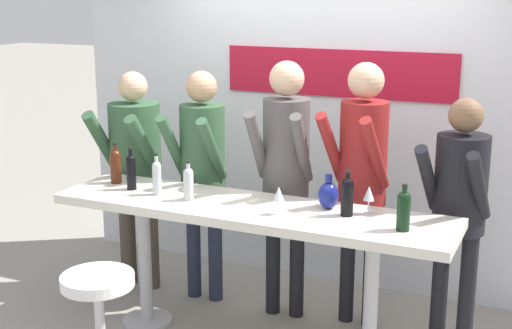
{
  "coord_description": "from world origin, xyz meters",
  "views": [
    {
      "loc": [
        1.84,
        -3.94,
        2.34
      ],
      "look_at": [
        0.0,
        0.1,
        1.23
      ],
      "focal_mm": 50.0,
      "sensor_mm": 36.0,
      "label": 1
    }
  ],
  "objects_px": {
    "wine_bottle_2": "(116,164)",
    "wine_bottle_3": "(404,209)",
    "person_left": "(202,160)",
    "person_center_right": "(460,196)",
    "wine_bottle_0": "(131,170)",
    "wine_bottle_4": "(157,176)",
    "decorative_vase": "(328,195)",
    "bar_stool": "(99,311)",
    "wine_glass_1": "(279,195)",
    "wine_bottle_5": "(347,195)",
    "person_far_left": "(135,157)",
    "tasting_table": "(250,226)",
    "person_center": "(362,164)",
    "wine_glass_0": "(369,194)",
    "wine_bottle_1": "(188,182)",
    "person_center_left": "(286,159)"
  },
  "relations": [
    {
      "from": "person_center_right",
      "to": "wine_bottle_0",
      "type": "height_order",
      "value": "person_center_right"
    },
    {
      "from": "wine_bottle_4",
      "to": "decorative_vase",
      "type": "height_order",
      "value": "wine_bottle_4"
    },
    {
      "from": "person_center",
      "to": "bar_stool",
      "type": "bearing_deg",
      "value": -122.72
    },
    {
      "from": "wine_bottle_0",
      "to": "person_left",
      "type": "bearing_deg",
      "value": 62.97
    },
    {
      "from": "person_far_left",
      "to": "wine_bottle_0",
      "type": "height_order",
      "value": "person_far_left"
    },
    {
      "from": "person_center",
      "to": "wine_bottle_5",
      "type": "distance_m",
      "value": 0.54
    },
    {
      "from": "bar_stool",
      "to": "wine_bottle_4",
      "type": "bearing_deg",
      "value": 93.96
    },
    {
      "from": "bar_stool",
      "to": "tasting_table",
      "type": "bearing_deg",
      "value": 51.89
    },
    {
      "from": "wine_bottle_2",
      "to": "wine_glass_0",
      "type": "distance_m",
      "value": 1.83
    },
    {
      "from": "bar_stool",
      "to": "wine_bottle_0",
      "type": "xyz_separation_m",
      "value": [
        -0.28,
        0.8,
        0.65
      ]
    },
    {
      "from": "person_center",
      "to": "wine_bottle_2",
      "type": "relative_size",
      "value": 6.4
    },
    {
      "from": "person_left",
      "to": "wine_bottle_0",
      "type": "relative_size",
      "value": 5.85
    },
    {
      "from": "wine_bottle_1",
      "to": "wine_bottle_3",
      "type": "height_order",
      "value": "wine_bottle_3"
    },
    {
      "from": "bar_stool",
      "to": "wine_bottle_2",
      "type": "bearing_deg",
      "value": 118.2
    },
    {
      "from": "person_left",
      "to": "person_center_right",
      "type": "bearing_deg",
      "value": -1.29
    },
    {
      "from": "tasting_table",
      "to": "wine_glass_0",
      "type": "distance_m",
      "value": 0.79
    },
    {
      "from": "wine_bottle_5",
      "to": "wine_bottle_3",
      "type": "bearing_deg",
      "value": -19.03
    },
    {
      "from": "wine_bottle_0",
      "to": "wine_glass_0",
      "type": "height_order",
      "value": "wine_bottle_0"
    },
    {
      "from": "person_center_right",
      "to": "wine_bottle_1",
      "type": "distance_m",
      "value": 1.74
    },
    {
      "from": "wine_bottle_4",
      "to": "decorative_vase",
      "type": "distance_m",
      "value": 1.16
    },
    {
      "from": "person_center_left",
      "to": "wine_bottle_3",
      "type": "xyz_separation_m",
      "value": [
        0.97,
        -0.59,
        -0.06
      ]
    },
    {
      "from": "wine_bottle_5",
      "to": "wine_glass_0",
      "type": "relative_size",
      "value": 1.6
    },
    {
      "from": "person_left",
      "to": "wine_bottle_0",
      "type": "height_order",
      "value": "person_left"
    },
    {
      "from": "person_center_left",
      "to": "decorative_vase",
      "type": "distance_m",
      "value": 0.58
    },
    {
      "from": "wine_bottle_1",
      "to": "wine_glass_0",
      "type": "relative_size",
      "value": 1.49
    },
    {
      "from": "tasting_table",
      "to": "wine_bottle_4",
      "type": "bearing_deg",
      "value": -177.47
    },
    {
      "from": "wine_bottle_0",
      "to": "wine_glass_1",
      "type": "bearing_deg",
      "value": -4.56
    },
    {
      "from": "wine_bottle_2",
      "to": "wine_bottle_5",
      "type": "height_order",
      "value": "wine_bottle_2"
    },
    {
      "from": "person_center_right",
      "to": "wine_bottle_0",
      "type": "bearing_deg",
      "value": -155.21
    },
    {
      "from": "person_far_left",
      "to": "person_center_left",
      "type": "height_order",
      "value": "person_center_left"
    },
    {
      "from": "person_far_left",
      "to": "decorative_vase",
      "type": "distance_m",
      "value": 1.74
    },
    {
      "from": "tasting_table",
      "to": "wine_bottle_2",
      "type": "xyz_separation_m",
      "value": [
        -1.1,
        0.1,
        0.27
      ]
    },
    {
      "from": "decorative_vase",
      "to": "bar_stool",
      "type": "bearing_deg",
      "value": -139.2
    },
    {
      "from": "person_left",
      "to": "wine_bottle_5",
      "type": "xyz_separation_m",
      "value": [
        1.26,
        -0.47,
        0.01
      ]
    },
    {
      "from": "person_left",
      "to": "wine_glass_0",
      "type": "bearing_deg",
      "value": -17.5
    },
    {
      "from": "person_center_right",
      "to": "decorative_vase",
      "type": "xyz_separation_m",
      "value": [
        -0.74,
        -0.4,
        0.03
      ]
    },
    {
      "from": "tasting_table",
      "to": "wine_glass_0",
      "type": "height_order",
      "value": "wine_glass_0"
    },
    {
      "from": "person_center_right",
      "to": "decorative_vase",
      "type": "bearing_deg",
      "value": -141.35
    },
    {
      "from": "wine_bottle_3",
      "to": "wine_bottle_5",
      "type": "relative_size",
      "value": 0.97
    },
    {
      "from": "tasting_table",
      "to": "person_center_right",
      "type": "xyz_separation_m",
      "value": [
        1.22,
        0.56,
        0.2
      ]
    },
    {
      "from": "wine_bottle_1",
      "to": "wine_glass_1",
      "type": "relative_size",
      "value": 1.49
    },
    {
      "from": "person_center_right",
      "to": "wine_glass_0",
      "type": "xyz_separation_m",
      "value": [
        -0.48,
        -0.4,
        0.06
      ]
    },
    {
      "from": "tasting_table",
      "to": "wine_bottle_0",
      "type": "distance_m",
      "value": 0.94
    },
    {
      "from": "bar_stool",
      "to": "person_center_right",
      "type": "distance_m",
      "value": 2.35
    },
    {
      "from": "bar_stool",
      "to": "wine_bottle_4",
      "type": "distance_m",
      "value": 0.99
    },
    {
      "from": "wine_bottle_0",
      "to": "decorative_vase",
      "type": "relative_size",
      "value": 1.36
    },
    {
      "from": "wine_bottle_2",
      "to": "wine_bottle_3",
      "type": "bearing_deg",
      "value": -4.58
    },
    {
      "from": "person_far_left",
      "to": "wine_bottle_4",
      "type": "relative_size",
      "value": 6.05
    },
    {
      "from": "wine_bottle_1",
      "to": "wine_glass_1",
      "type": "bearing_deg",
      "value": -2.68
    },
    {
      "from": "person_center_right",
      "to": "wine_glass_1",
      "type": "height_order",
      "value": "person_center_right"
    }
  ]
}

